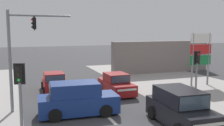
{
  "coord_description": "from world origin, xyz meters",
  "views": [
    {
      "loc": [
        -4.64,
        -10.36,
        4.84
      ],
      "look_at": [
        0.57,
        4.0,
        2.93
      ],
      "focal_mm": 42.0,
      "sensor_mm": 36.0,
      "label": 1
    }
  ],
  "objects": [
    {
      "name": "hatchback_kerbside_parked",
      "position": [
        -2.03,
        10.48,
        0.7
      ],
      "size": [
        1.85,
        3.68,
        1.53
      ],
      "color": "maroon",
      "rests_on": "ground"
    },
    {
      "name": "suv_crossing_left",
      "position": [
        -1.52,
        4.07,
        0.88
      ],
      "size": [
        4.64,
        2.27,
        1.9
      ],
      "color": "navy",
      "rests_on": "ground"
    },
    {
      "name": "traffic_signal_mast",
      "position": [
        -4.53,
        5.88,
        3.83
      ],
      "size": [
        3.69,
        0.44,
        6.0
      ],
      "color": "slate",
      "rests_on": "ground"
    },
    {
      "name": "pedestal_signal_right_kerb",
      "position": [
        5.88,
        3.07,
        2.42
      ],
      "size": [
        0.44,
        0.29,
        3.56
      ],
      "color": "slate",
      "rests_on": "ground"
    },
    {
      "name": "shopfront_wall_far",
      "position": [
        11.0,
        16.0,
        1.8
      ],
      "size": [
        12.0,
        1.0,
        3.6
      ],
      "primitive_type": "cube",
      "color": "gray",
      "rests_on": "ground"
    },
    {
      "name": "pedestal_signal_left_kerb",
      "position": [
        -4.61,
        0.41,
        2.42
      ],
      "size": [
        0.43,
        0.31,
        3.56
      ],
      "color": "slate",
      "rests_on": "ground"
    },
    {
      "name": "lane_dash_far",
      "position": [
        0.0,
        8.0,
        0.0
      ],
      "size": [
        0.2,
        2.4,
        0.01
      ],
      "primitive_type": "cube",
      "color": "silver",
      "rests_on": "ground"
    },
    {
      "name": "lane_dash_mid",
      "position": [
        0.0,
        3.0,
        0.0
      ],
      "size": [
        0.2,
        2.4,
        0.01
      ],
      "primitive_type": "cube",
      "color": "silver",
      "rests_on": "ground"
    },
    {
      "name": "shopping_plaza_sign",
      "position": [
        10.38,
        8.35,
        2.98
      ],
      "size": [
        2.1,
        0.16,
        4.6
      ],
      "color": "slate",
      "rests_on": "ground"
    },
    {
      "name": "suv_oncoming_near",
      "position": [
        3.01,
        0.56,
        0.88
      ],
      "size": [
        2.26,
        4.63,
        1.9
      ],
      "color": "black",
      "rests_on": "ground"
    },
    {
      "name": "sedan_receding_far",
      "position": [
        2.42,
        8.16,
        0.7
      ],
      "size": [
        1.9,
        4.24,
        1.56
      ],
      "color": "maroon",
      "rests_on": "ground"
    }
  ]
}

